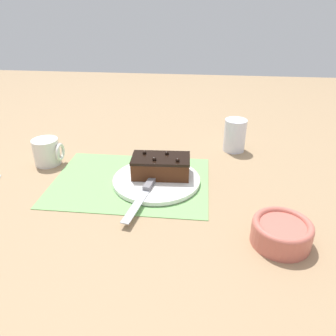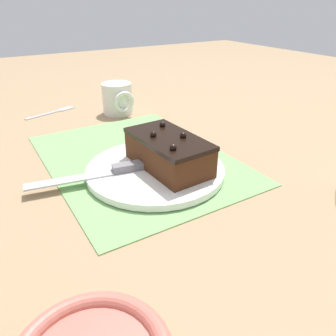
# 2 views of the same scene
# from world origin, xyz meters

# --- Properties ---
(ground_plane) EXTENTS (3.00, 3.00, 0.00)m
(ground_plane) POSITION_xyz_m (0.00, 0.00, 0.00)
(ground_plane) COLOR #9E7F5B
(placemat_woven) EXTENTS (0.46, 0.34, 0.00)m
(placemat_woven) POSITION_xyz_m (0.00, 0.00, 0.00)
(placemat_woven) COLOR #7AB266
(placemat_woven) RESTS_ON ground_plane
(cake_plate) EXTENTS (0.26, 0.26, 0.01)m
(cake_plate) POSITION_xyz_m (0.08, -0.00, 0.01)
(cake_plate) COLOR white
(cake_plate) RESTS_ON placemat_woven
(chocolate_cake) EXTENTS (0.17, 0.10, 0.07)m
(chocolate_cake) POSITION_xyz_m (0.09, 0.02, 0.05)
(chocolate_cake) COLOR #472614
(chocolate_cake) RESTS_ON cake_plate
(serving_knife) EXTENTS (0.06, 0.22, 0.01)m
(serving_knife) POSITION_xyz_m (0.06, -0.08, 0.02)
(serving_knife) COLOR slate
(serving_knife) RESTS_ON cake_plate
(coffee_mug) EXTENTS (0.09, 0.08, 0.09)m
(coffee_mug) POSITION_xyz_m (-0.29, 0.09, 0.04)
(coffee_mug) COLOR silver
(coffee_mug) RESTS_ON ground_plane
(dessert_fork) EXTENTS (0.06, 0.15, 0.01)m
(dessert_fork) POSITION_xyz_m (-0.40, -0.07, 0.00)
(dessert_fork) COLOR #B7BABF
(dessert_fork) RESTS_ON ground_plane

